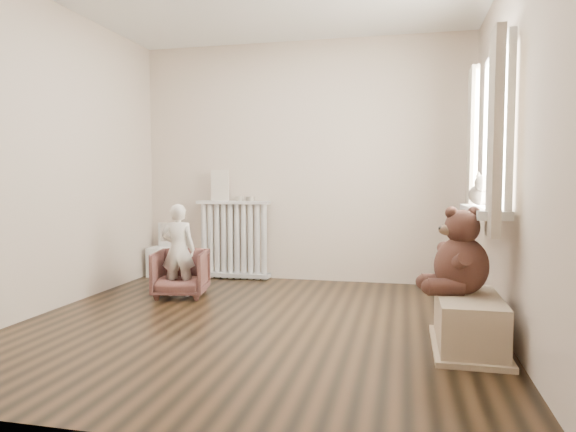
% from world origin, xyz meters
% --- Properties ---
extents(floor, '(3.60, 3.60, 0.01)m').
position_xyz_m(floor, '(0.00, 0.00, 0.00)').
color(floor, black).
rests_on(floor, ground).
extents(back_wall, '(3.60, 0.02, 2.60)m').
position_xyz_m(back_wall, '(0.00, 1.80, 1.30)').
color(back_wall, beige).
rests_on(back_wall, ground).
extents(front_wall, '(3.60, 0.02, 2.60)m').
position_xyz_m(front_wall, '(0.00, -1.80, 1.30)').
color(front_wall, beige).
rests_on(front_wall, ground).
extents(left_wall, '(0.02, 3.60, 2.60)m').
position_xyz_m(left_wall, '(-1.80, 0.00, 1.30)').
color(left_wall, beige).
rests_on(left_wall, ground).
extents(right_wall, '(0.02, 3.60, 2.60)m').
position_xyz_m(right_wall, '(1.80, 0.00, 1.30)').
color(right_wall, beige).
rests_on(right_wall, ground).
extents(window, '(0.03, 0.90, 1.10)m').
position_xyz_m(window, '(1.76, 0.30, 1.45)').
color(window, white).
rests_on(window, right_wall).
extents(window_sill, '(0.22, 1.10, 0.06)m').
position_xyz_m(window_sill, '(1.67, 0.30, 0.87)').
color(window_sill, silver).
rests_on(window_sill, right_wall).
extents(curtain_left, '(0.06, 0.26, 1.30)m').
position_xyz_m(curtain_left, '(1.65, -0.27, 1.39)').
color(curtain_left, '#B8AC94').
rests_on(curtain_left, right_wall).
extents(curtain_right, '(0.06, 0.26, 1.30)m').
position_xyz_m(curtain_right, '(1.65, 0.87, 1.39)').
color(curtain_right, '#B8AC94').
rests_on(curtain_right, right_wall).
extents(radiator, '(0.83, 0.16, 0.87)m').
position_xyz_m(radiator, '(-0.75, 1.68, 0.39)').
color(radiator, silver).
rests_on(radiator, floor).
extents(paper_doll, '(0.21, 0.02, 0.34)m').
position_xyz_m(paper_doll, '(-0.91, 1.68, 1.04)').
color(paper_doll, beige).
rests_on(paper_doll, radiator).
extents(tin_a, '(0.09, 0.09, 0.05)m').
position_xyz_m(tin_a, '(-0.68, 1.68, 0.90)').
color(tin_a, '#A59E8C').
rests_on(tin_a, radiator).
extents(tin_b, '(0.09, 0.09, 0.05)m').
position_xyz_m(tin_b, '(-0.56, 1.68, 0.90)').
color(tin_b, '#A59E8C').
rests_on(tin_b, radiator).
extents(toy_vanity, '(0.39, 0.28, 0.61)m').
position_xyz_m(toy_vanity, '(-1.55, 1.65, 0.28)').
color(toy_vanity, silver).
rests_on(toy_vanity, floor).
extents(armchair, '(0.56, 0.57, 0.44)m').
position_xyz_m(armchair, '(-0.95, 0.73, 0.22)').
color(armchair, '#55302A').
rests_on(armchair, floor).
extents(child, '(0.35, 0.26, 0.86)m').
position_xyz_m(child, '(-0.95, 0.68, 0.45)').
color(child, silver).
rests_on(child, armchair).
extents(toy_bench, '(0.39, 0.74, 0.35)m').
position_xyz_m(toy_bench, '(1.52, -0.27, 0.20)').
color(toy_bench, tan).
rests_on(toy_bench, floor).
extents(teddy_bear, '(0.52, 0.44, 0.57)m').
position_xyz_m(teddy_bear, '(1.48, -0.16, 0.67)').
color(teddy_bear, '#341C15').
rests_on(teddy_bear, toy_bench).
extents(plush_cat, '(0.19, 0.29, 0.24)m').
position_xyz_m(plush_cat, '(1.66, 0.37, 1.00)').
color(plush_cat, '#6C6359').
rests_on(plush_cat, window_sill).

